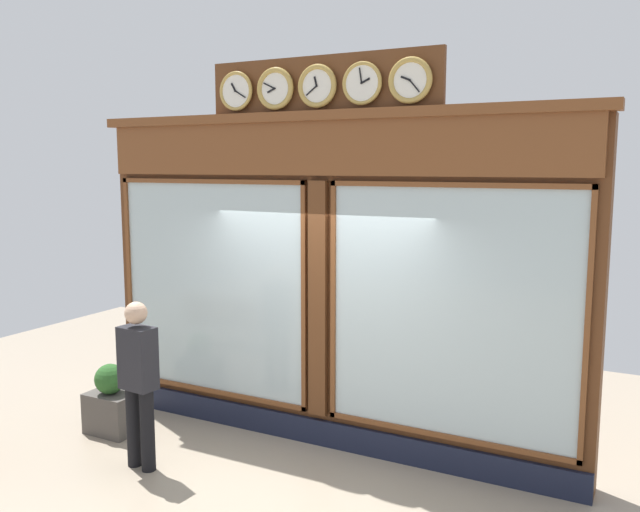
% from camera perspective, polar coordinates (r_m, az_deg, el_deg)
% --- Properties ---
extents(shop_facade, '(5.62, 0.42, 4.09)m').
position_cam_1_polar(shop_facade, '(7.03, 0.47, -1.85)').
color(shop_facade, '#5B3319').
rests_on(shop_facade, ground_plane).
extents(pedestrian, '(0.38, 0.25, 1.69)m').
position_cam_1_polar(pedestrian, '(6.82, -15.40, -10.10)').
color(pedestrian, black).
rests_on(pedestrian, ground_plane).
extents(planter_box, '(0.56, 0.36, 0.46)m').
position_cam_1_polar(planter_box, '(7.99, -17.57, -12.81)').
color(planter_box, '#4C4742').
rests_on(planter_box, ground_plane).
extents(planter_shrub, '(0.34, 0.34, 0.34)m').
position_cam_1_polar(planter_shrub, '(7.86, -17.69, -10.08)').
color(planter_shrub, '#285623').
rests_on(planter_shrub, planter_box).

